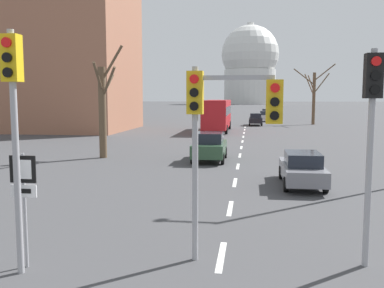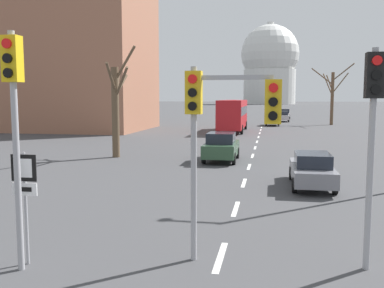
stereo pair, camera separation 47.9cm
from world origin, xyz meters
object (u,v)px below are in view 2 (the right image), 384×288
at_px(traffic_signal_near_right, 373,117).
at_px(traffic_signal_centre_tall, 222,116).
at_px(sedan_far_right, 283,116).
at_px(sedan_mid_centre, 285,114).
at_px(sedan_near_right, 221,147).
at_px(city_bus, 233,113).
at_px(sedan_near_left, 312,169).
at_px(traffic_signal_near_left, 14,106).
at_px(route_sign_post, 25,188).
at_px(sedan_far_left, 272,119).

relative_size(traffic_signal_near_right, traffic_signal_centre_tall, 1.08).
distance_m(traffic_signal_near_right, sedan_far_right, 58.91).
height_order(sedan_mid_centre, sedan_far_right, sedan_mid_centre).
bearing_deg(sedan_near_right, city_bus, 93.24).
bearing_deg(sedan_mid_centre, sedan_near_left, -90.65).
height_order(traffic_signal_near_left, route_sign_post, traffic_signal_near_left).
bearing_deg(city_bus, sedan_near_left, -78.48).
height_order(traffic_signal_near_left, sedan_near_right, traffic_signal_near_left).
relative_size(traffic_signal_near_right, route_sign_post, 1.87).
relative_size(route_sign_post, sedan_near_left, 0.58).
bearing_deg(traffic_signal_centre_tall, traffic_signal_near_left, -163.54).
bearing_deg(traffic_signal_centre_tall, sedan_far_right, 87.16).
height_order(route_sign_post, sedan_mid_centre, route_sign_post).
height_order(route_sign_post, sedan_far_right, route_sign_post).
bearing_deg(route_sign_post, traffic_signal_near_right, 8.32).
bearing_deg(traffic_signal_near_left, sedan_near_left, 55.32).
distance_m(traffic_signal_centre_tall, sedan_mid_centre, 69.22).
relative_size(traffic_signal_centre_tall, sedan_far_left, 0.99).
xyz_separation_m(sedan_near_left, city_bus, (-5.86, 28.78, 1.30)).
bearing_deg(traffic_signal_near_right, traffic_signal_near_left, -169.31).
relative_size(sedan_near_left, sedan_near_right, 1.06).
height_order(route_sign_post, sedan_far_left, route_sign_post).
relative_size(sedan_near_left, sedan_mid_centre, 1.06).
xyz_separation_m(traffic_signal_centre_tall, city_bus, (-3.03, 37.78, -1.32)).
bearing_deg(sedan_mid_centre, city_bus, -101.80).
bearing_deg(city_bus, traffic_signal_near_left, -91.81).
height_order(traffic_signal_centre_tall, sedan_near_left, traffic_signal_centre_tall).
distance_m(route_sign_post, sedan_mid_centre, 70.47).
height_order(sedan_near_right, sedan_mid_centre, sedan_mid_centre).
xyz_separation_m(traffic_signal_near_right, sedan_mid_centre, (0.30, 68.93, -2.50)).
bearing_deg(traffic_signal_centre_tall, sedan_near_left, 72.52).
distance_m(traffic_signal_centre_tall, sedan_far_right, 59.13).
bearing_deg(route_sign_post, sedan_mid_centre, 83.64).
bearing_deg(sedan_mid_centre, traffic_signal_near_left, -96.31).
distance_m(traffic_signal_near_left, sedan_far_right, 60.76).
distance_m(sedan_near_right, sedan_mid_centre, 53.70).
bearing_deg(sedan_far_right, sedan_near_left, -90.11).
bearing_deg(sedan_near_right, traffic_signal_near_right, -72.16).
bearing_deg(sedan_near_right, route_sign_post, -98.63).
bearing_deg(route_sign_post, traffic_signal_near_left, -83.82).
distance_m(traffic_signal_centre_tall, city_bus, 37.92).
xyz_separation_m(sedan_mid_centre, sedan_far_left, (-2.19, -20.04, -0.02)).
bearing_deg(sedan_near_left, sedan_far_right, 89.89).
bearing_deg(sedan_mid_centre, sedan_far_right, -93.30).
distance_m(sedan_far_left, sedan_far_right, 10.09).
distance_m(traffic_signal_near_left, traffic_signal_centre_tall, 4.45).
distance_m(sedan_far_right, city_bus, 22.08).
bearing_deg(city_bus, sedan_far_left, 68.89).
distance_m(traffic_signal_near_right, sedan_far_left, 48.99).
distance_m(route_sign_post, sedan_far_left, 50.31).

